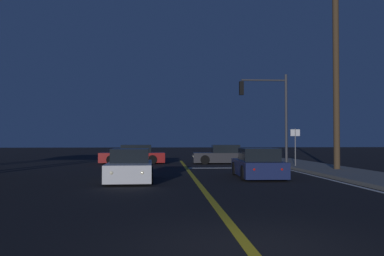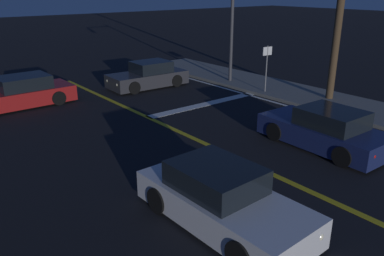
{
  "view_description": "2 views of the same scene",
  "coord_description": "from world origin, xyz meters",
  "px_view_note": "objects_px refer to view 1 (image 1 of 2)",
  "views": [
    {
      "loc": [
        -1.36,
        -6.56,
        1.75
      ],
      "look_at": [
        0.31,
        17.8,
        2.41
      ],
      "focal_mm": 38.6,
      "sensor_mm": 36.0,
      "label": 1
    },
    {
      "loc": [
        -8.04,
        5.28,
        5.05
      ],
      "look_at": [
        -1.82,
        13.06,
        1.43
      ],
      "focal_mm": 36.55,
      "sensor_mm": 36.0,
      "label": 2
    }
  ],
  "objects_px": {
    "car_distant_tail_charcoal": "(223,155)",
    "car_side_waiting_navy": "(258,165)",
    "utility_pole_right": "(336,65)",
    "street_sign_corner": "(295,141)",
    "car_far_approaching_red": "(133,155)",
    "car_mid_block_white": "(130,167)",
    "traffic_signal_near_right": "(270,105)"
  },
  "relations": [
    {
      "from": "car_side_waiting_navy",
      "to": "street_sign_corner",
      "type": "xyz_separation_m",
      "value": [
        3.6,
        5.75,
        1.02
      ]
    },
    {
      "from": "utility_pole_right",
      "to": "street_sign_corner",
      "type": "xyz_separation_m",
      "value": [
        -1.4,
        2.69,
        -4.14
      ]
    },
    {
      "from": "car_mid_block_white",
      "to": "street_sign_corner",
      "type": "distance_m",
      "value": 11.6
    },
    {
      "from": "car_distant_tail_charcoal",
      "to": "car_side_waiting_navy",
      "type": "relative_size",
      "value": 0.97
    },
    {
      "from": "car_mid_block_white",
      "to": "car_far_approaching_red",
      "type": "bearing_deg",
      "value": -88.06
    },
    {
      "from": "car_distant_tail_charcoal",
      "to": "car_far_approaching_red",
      "type": "relative_size",
      "value": 0.9
    },
    {
      "from": "car_far_approaching_red",
      "to": "street_sign_corner",
      "type": "relative_size",
      "value": 1.96
    },
    {
      "from": "car_mid_block_white",
      "to": "traffic_signal_near_right",
      "type": "relative_size",
      "value": 0.71
    },
    {
      "from": "utility_pole_right",
      "to": "street_sign_corner",
      "type": "relative_size",
      "value": 4.7
    },
    {
      "from": "car_side_waiting_navy",
      "to": "utility_pole_right",
      "type": "distance_m",
      "value": 7.81
    },
    {
      "from": "car_distant_tail_charcoal",
      "to": "traffic_signal_near_right",
      "type": "xyz_separation_m",
      "value": [
        2.88,
        -2.08,
        3.42
      ]
    },
    {
      "from": "car_far_approaching_red",
      "to": "utility_pole_right",
      "type": "distance_m",
      "value": 14.95
    },
    {
      "from": "car_far_approaching_red",
      "to": "traffic_signal_near_right",
      "type": "relative_size",
      "value": 0.77
    },
    {
      "from": "car_side_waiting_navy",
      "to": "utility_pole_right",
      "type": "xyz_separation_m",
      "value": [
        5.0,
        3.06,
        5.16
      ]
    },
    {
      "from": "car_mid_block_white",
      "to": "traffic_signal_near_right",
      "type": "xyz_separation_m",
      "value": [
        8.49,
        9.68,
        3.42
      ]
    },
    {
      "from": "car_far_approaching_red",
      "to": "street_sign_corner",
      "type": "bearing_deg",
      "value": -119.6
    },
    {
      "from": "car_mid_block_white",
      "to": "car_far_approaching_red",
      "type": "distance_m",
      "value": 12.33
    },
    {
      "from": "street_sign_corner",
      "to": "car_far_approaching_red",
      "type": "bearing_deg",
      "value": 151.61
    },
    {
      "from": "car_mid_block_white",
      "to": "car_side_waiting_navy",
      "type": "xyz_separation_m",
      "value": [
        5.68,
        1.13,
        0.0
      ]
    },
    {
      "from": "car_distant_tail_charcoal",
      "to": "car_far_approaching_red",
      "type": "height_order",
      "value": "same"
    },
    {
      "from": "car_side_waiting_navy",
      "to": "traffic_signal_near_right",
      "type": "distance_m",
      "value": 9.62
    },
    {
      "from": "car_distant_tail_charcoal",
      "to": "utility_pole_right",
      "type": "distance_m",
      "value": 10.48
    },
    {
      "from": "traffic_signal_near_right",
      "to": "street_sign_corner",
      "type": "bearing_deg",
      "value": 105.85
    },
    {
      "from": "utility_pole_right",
      "to": "street_sign_corner",
      "type": "height_order",
      "value": "utility_pole_right"
    },
    {
      "from": "car_distant_tail_charcoal",
      "to": "utility_pole_right",
      "type": "bearing_deg",
      "value": -144.3
    },
    {
      "from": "car_mid_block_white",
      "to": "street_sign_corner",
      "type": "relative_size",
      "value": 1.82
    },
    {
      "from": "car_side_waiting_navy",
      "to": "car_far_approaching_red",
      "type": "distance_m",
      "value": 12.9
    },
    {
      "from": "car_mid_block_white",
      "to": "car_side_waiting_navy",
      "type": "bearing_deg",
      "value": -170.35
    },
    {
      "from": "car_distant_tail_charcoal",
      "to": "street_sign_corner",
      "type": "distance_m",
      "value": 6.2
    },
    {
      "from": "car_far_approaching_red",
      "to": "utility_pole_right",
      "type": "xyz_separation_m",
      "value": [
        11.44,
        -8.12,
        5.16
      ]
    },
    {
      "from": "car_side_waiting_navy",
      "to": "street_sign_corner",
      "type": "relative_size",
      "value": 1.81
    },
    {
      "from": "car_distant_tail_charcoal",
      "to": "traffic_signal_near_right",
      "type": "relative_size",
      "value": 0.69
    }
  ]
}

